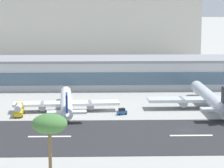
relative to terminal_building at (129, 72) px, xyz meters
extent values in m
plane|color=#9E9E99|center=(11.96, -74.55, -6.14)|extent=(1400.00, 1400.00, 0.00)
cube|color=#262628|center=(11.96, -80.40, -6.10)|extent=(800.00, 37.60, 0.08)
cube|color=white|center=(-27.10, -80.40, -6.06)|extent=(12.00, 1.20, 0.01)
cube|color=white|center=(12.69, -80.40, -6.06)|extent=(12.00, 1.20, 0.01)
cube|color=#B7BABC|center=(0.00, 0.06, -0.50)|extent=(170.33, 22.75, 11.28)
cube|color=#476075|center=(0.00, -11.47, -1.07)|extent=(165.22, 0.30, 5.07)
cube|color=gray|center=(0.00, 0.06, 5.64)|extent=(172.04, 22.98, 1.00)
cube|color=beige|center=(-16.19, 96.55, 17.06)|extent=(124.26, 35.66, 46.41)
cylinder|color=white|center=(-24.20, -46.81, -3.14)|extent=(6.31, 38.90, 3.87)
sphere|color=white|center=(-25.43, -27.48, -3.14)|extent=(3.68, 3.68, 3.68)
cone|color=white|center=(-22.98, -66.14, -3.14)|extent=(3.92, 7.18, 3.49)
cube|color=white|center=(-24.16, -47.58, -3.53)|extent=(36.06, 8.06, 0.85)
cylinder|color=gray|center=(-16.12, -47.08, -4.21)|extent=(2.85, 5.57, 2.52)
cylinder|color=gray|center=(-32.19, -48.09, -4.21)|extent=(2.85, 5.57, 2.52)
cube|color=white|center=(-23.08, -64.59, -2.75)|extent=(12.34, 3.96, 0.68)
cube|color=navy|center=(-23.08, -64.59, -0.04)|extent=(0.95, 5.26, 6.20)
cylinder|color=black|center=(-24.08, -48.74, -5.61)|extent=(0.70, 0.70, 1.07)
cylinder|color=silver|center=(25.43, -43.38, -2.65)|extent=(5.19, 45.16, 4.51)
sphere|color=silver|center=(25.09, -20.83, -2.65)|extent=(4.28, 4.28, 4.28)
cube|color=silver|center=(25.45, -44.28, -3.10)|extent=(43.27, 7.42, 0.99)
cylinder|color=gray|center=(15.73, -44.43, -3.89)|extent=(3.03, 6.36, 2.93)
cube|color=silver|center=(25.75, -64.12, -2.20)|extent=(14.73, 3.94, 0.79)
cylinder|color=black|center=(25.47, -45.63, -5.52)|extent=(0.81, 0.81, 1.24)
cube|color=gold|center=(-39.27, -54.03, -4.99)|extent=(2.96, 8.60, 1.40)
cylinder|color=silver|center=(-39.22, -55.05, -3.24)|extent=(2.35, 5.87, 2.10)
cube|color=gold|center=(-39.41, -50.80, -3.39)|extent=(2.48, 2.14, 1.80)
cylinder|color=black|center=(-38.10, -51.00, -5.69)|extent=(0.32, 0.91, 0.90)
cylinder|color=black|center=(-40.69, -51.11, -5.69)|extent=(0.32, 0.91, 0.90)
cylinder|color=black|center=(-37.84, -56.94, -5.69)|extent=(0.32, 0.91, 0.90)
cylinder|color=black|center=(-40.44, -57.06, -5.69)|extent=(0.32, 0.91, 0.90)
cube|color=#23569E|center=(-5.61, -53.68, -5.34)|extent=(3.56, 2.65, 1.00)
cube|color=black|center=(-5.61, -53.68, -4.39)|extent=(2.25, 1.89, 0.90)
cylinder|color=black|center=(-6.94, -53.34, -5.84)|extent=(0.66, 0.48, 0.60)
cylinder|color=black|center=(-6.36, -54.83, -5.84)|extent=(0.66, 0.48, 0.60)
cylinder|color=black|center=(-4.85, -52.53, -5.84)|extent=(0.66, 0.48, 0.60)
cylinder|color=black|center=(-4.27, -54.02, -5.84)|extent=(0.66, 0.48, 0.60)
cylinder|color=brown|center=(-23.27, -121.94, 0.91)|extent=(0.70, 0.70, 14.09)
ellipsoid|color=#427538|center=(-23.27, -121.94, 7.95)|extent=(7.12, 7.12, 3.92)
camera|label=1|loc=(-13.88, -226.23, 33.88)|focal=86.34mm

